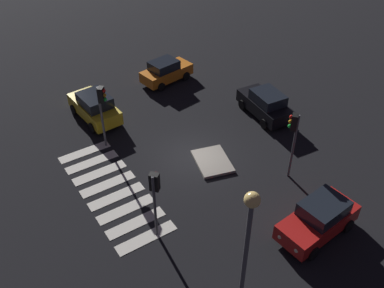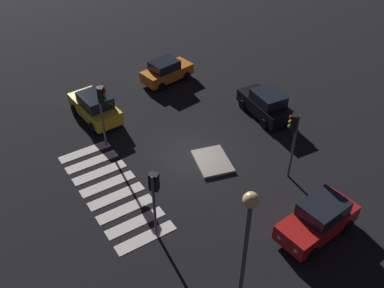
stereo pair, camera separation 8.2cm
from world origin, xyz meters
The scene contains 11 objects.
ground_plane centered at (0.00, 0.00, 0.00)m, with size 80.00×80.00×0.00m, color black.
traffic_island centered at (1.11, 0.74, 0.09)m, with size 2.99×2.54×0.18m.
car_yellow centered at (-7.06, -3.25, 0.95)m, with size 4.57×2.38×1.94m.
car_orange centered at (-8.86, 3.39, 0.87)m, with size 2.37×4.23×1.77m.
car_black centered at (-1.06, 6.67, 0.93)m, with size 4.47×2.35×1.89m.
car_red centered at (8.32, 2.01, 0.94)m, with size 2.39×4.53×1.92m.
traffic_light_north centered at (4.36, 3.65, 3.21)m, with size 0.53×0.54×4.23m.
traffic_light_east centered at (4.00, -4.66, 2.94)m, with size 0.54×0.53×3.88m.
traffic_light_south centered at (-3.80, -3.83, 3.22)m, with size 0.54×0.54×4.25m.
street_lamp centered at (9.78, -4.07, 4.93)m, with size 0.56×0.56×7.16m.
crosswalk_near centered at (0.00, -5.34, 0.01)m, with size 8.75×3.20×0.02m.
Camera 1 is at (16.88, -11.02, 16.81)m, focal length 40.14 mm.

